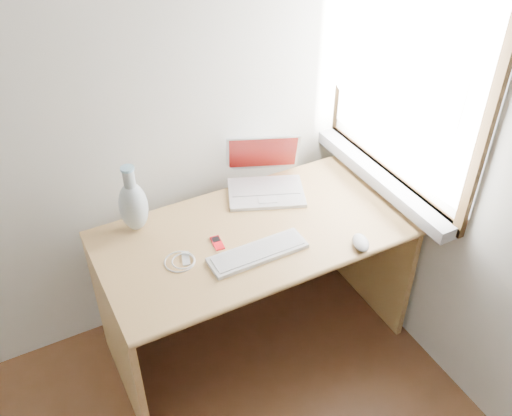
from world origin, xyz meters
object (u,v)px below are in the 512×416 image
laptop (261,179)px  external_keyboard (258,253)px  desk (247,254)px  vase (133,205)px

laptop → external_keyboard: (-0.23, -0.40, -0.04)m
laptop → external_keyboard: size_ratio=1.00×
desk → vase: size_ratio=4.31×
desk → vase: (-0.45, 0.17, 0.34)m
laptop → vase: size_ratio=1.32×
laptop → desk: bearing=-111.2°
external_keyboard → laptop: bearing=60.0°
desk → vase: 0.59m
external_keyboard → vase: (-0.39, 0.40, 0.12)m
vase → external_keyboard: bearing=-45.6°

